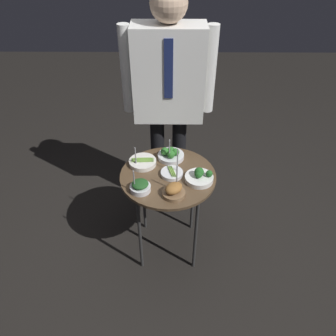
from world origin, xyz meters
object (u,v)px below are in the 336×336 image
(bowl_asparagus_far_rim, at_px, (143,162))
(bowl_roast_near_rim, at_px, (174,190))
(bowl_asparagus_mid_left, at_px, (172,173))
(bowl_spinach_back_left, at_px, (140,186))
(bowl_broccoli_front_left, at_px, (200,177))
(bowl_broccoli_back_right, at_px, (171,154))
(serving_cart, at_px, (168,182))
(waiter_figure, at_px, (168,86))

(bowl_asparagus_far_rim, xyz_separation_m, bowl_roast_near_rim, (0.19, -0.27, 0.02))
(bowl_asparagus_mid_left, xyz_separation_m, bowl_roast_near_rim, (0.01, -0.17, 0.02))
(bowl_asparagus_mid_left, relative_size, bowl_spinach_back_left, 1.17)
(bowl_broccoli_front_left, bearing_deg, bowl_asparagus_far_rim, 155.96)
(bowl_roast_near_rim, bearing_deg, bowl_broccoli_back_right, 93.04)
(bowl_broccoli_back_right, height_order, bowl_spinach_back_left, bowl_broccoli_back_right)
(bowl_asparagus_mid_left, height_order, bowl_asparagus_far_rim, bowl_asparagus_mid_left)
(bowl_spinach_back_left, distance_m, bowl_roast_near_rim, 0.19)
(bowl_asparagus_far_rim, distance_m, bowl_roast_near_rim, 0.33)
(serving_cart, xyz_separation_m, bowl_asparagus_mid_left, (0.02, -0.00, 0.07))
(serving_cart, xyz_separation_m, bowl_broccoli_back_right, (0.02, 0.16, 0.09))
(bowl_spinach_back_left, bearing_deg, bowl_asparagus_mid_left, 37.94)
(bowl_asparagus_mid_left, bearing_deg, bowl_broccoli_back_right, 92.77)
(bowl_broccoli_back_right, bearing_deg, bowl_spinach_back_left, -119.01)
(bowl_broccoli_back_right, relative_size, waiter_figure, 0.10)
(bowl_asparagus_far_rim, xyz_separation_m, bowl_broccoli_front_left, (0.34, -0.15, 0.01))
(bowl_spinach_back_left, relative_size, bowl_broccoli_front_left, 0.91)
(bowl_asparagus_mid_left, relative_size, bowl_broccoli_back_right, 1.07)
(bowl_roast_near_rim, bearing_deg, bowl_asparagus_mid_left, 93.29)
(waiter_figure, bearing_deg, bowl_broccoli_back_right, -86.63)
(bowl_broccoli_front_left, bearing_deg, waiter_figure, 109.95)
(bowl_asparagus_mid_left, xyz_separation_m, bowl_spinach_back_left, (-0.17, -0.14, 0.01))
(bowl_spinach_back_left, height_order, bowl_broccoli_front_left, bowl_spinach_back_left)
(bowl_spinach_back_left, bearing_deg, bowl_roast_near_rim, -10.70)
(serving_cart, xyz_separation_m, bowl_asparagus_far_rim, (-0.16, 0.10, 0.07))
(bowl_asparagus_mid_left, distance_m, bowl_broccoli_back_right, 0.16)
(serving_cart, bearing_deg, bowl_roast_near_rim, -79.18)
(bowl_asparagus_mid_left, height_order, waiter_figure, waiter_figure)
(serving_cart, relative_size, bowl_asparagus_far_rim, 3.88)
(serving_cart, relative_size, bowl_broccoli_front_left, 3.95)
(bowl_asparagus_far_rim, distance_m, bowl_broccoli_front_left, 0.37)
(serving_cart, xyz_separation_m, bowl_roast_near_rim, (0.03, -0.17, 0.09))
(bowl_spinach_back_left, relative_size, bowl_asparagus_far_rim, 0.89)
(bowl_asparagus_far_rim, bearing_deg, bowl_spinach_back_left, -88.99)
(bowl_roast_near_rim, distance_m, waiter_figure, 0.70)
(bowl_broccoli_back_right, distance_m, bowl_broccoli_front_left, 0.27)
(serving_cart, distance_m, bowl_asparagus_mid_left, 0.07)
(bowl_broccoli_front_left, xyz_separation_m, waiter_figure, (-0.18, 0.50, 0.33))
(bowl_roast_near_rim, bearing_deg, waiter_figure, 93.19)
(bowl_broccoli_back_right, bearing_deg, waiter_figure, 93.37)
(bowl_broccoli_front_left, xyz_separation_m, bowl_roast_near_rim, (-0.15, -0.12, 0.01))
(bowl_spinach_back_left, bearing_deg, serving_cart, 42.15)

